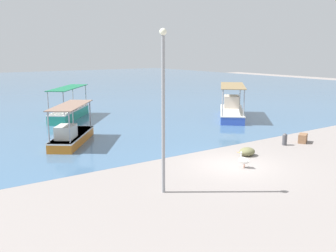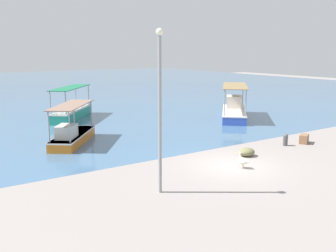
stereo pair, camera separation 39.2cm
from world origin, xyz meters
name	(u,v)px [view 1 (the left image)]	position (x,y,z in m)	size (l,w,h in m)	color
ground	(233,165)	(0.00, 0.00, 0.00)	(120.00, 120.00, 0.00)	gray
harbor_water	(14,88)	(0.00, 48.00, 0.00)	(110.00, 90.00, 0.00)	#42678B
fishing_boat_far_left	(71,135)	(-5.16, 8.79, 0.57)	(4.25, 5.00, 2.40)	orange
fishing_boat_outer	(69,112)	(-2.18, 17.35, 0.56)	(5.12, 5.86, 2.64)	teal
fishing_boat_far_right	(232,110)	(9.58, 10.12, 0.67)	(5.99, 6.31, 2.78)	blue
pelican	(244,160)	(0.12, -0.58, 0.38)	(0.46, 0.78, 0.80)	#E0997A
lamp_post	(163,104)	(-4.91, -1.04, 3.60)	(0.28, 0.28, 6.47)	gray
mooring_bollard	(285,139)	(5.45, 1.24, 0.39)	(0.29, 0.29, 0.73)	#47474C
net_pile	(247,152)	(1.86, 0.87, 0.23)	(0.91, 0.77, 0.46)	#6B6A45
cargo_crate	(303,138)	(6.94, 1.03, 0.27)	(0.88, 0.46, 0.54)	#865E41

